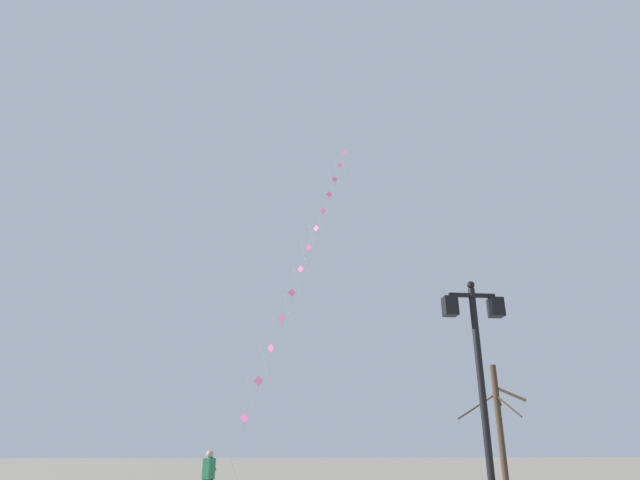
% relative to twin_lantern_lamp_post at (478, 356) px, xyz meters
% --- Properties ---
extents(twin_lantern_lamp_post, '(1.28, 0.28, 5.11)m').
position_rel_twin_lantern_lamp_post_xyz_m(twin_lantern_lamp_post, '(0.00, 0.00, 0.00)').
color(twin_lantern_lamp_post, black).
rests_on(twin_lantern_lamp_post, ground_plane).
extents(kite_train, '(6.54, 11.10, 20.36)m').
position_rel_twin_lantern_lamp_post_xyz_m(kite_train, '(-2.50, 14.90, 7.10)').
color(kite_train, brown).
rests_on(kite_train, ground_plane).
extents(kite_flyer, '(0.41, 0.62, 1.71)m').
position_rel_twin_lantern_lamp_post_xyz_m(kite_flyer, '(-5.90, 7.67, -2.62)').
color(kite_flyer, '#1E1E2D').
rests_on(kite_flyer, ground_plane).
extents(bare_tree, '(2.13, 2.00, 4.51)m').
position_rel_twin_lantern_lamp_post_xyz_m(bare_tree, '(3.76, 7.90, -1.11)').
color(bare_tree, '#423323').
rests_on(bare_tree, ground_plane).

